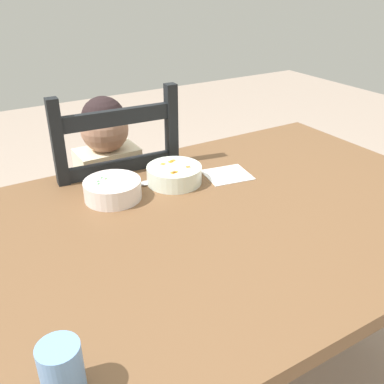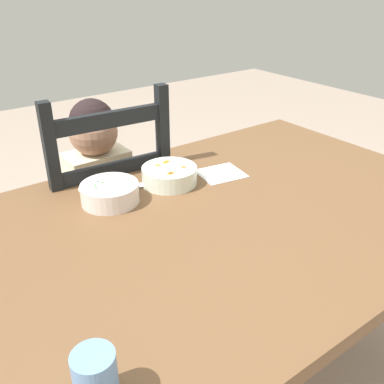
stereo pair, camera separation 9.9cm
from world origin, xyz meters
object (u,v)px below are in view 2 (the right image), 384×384
at_px(dining_chair, 105,225).
at_px(drinking_cup, 96,379).
at_px(child_figure, 102,188).
at_px(bowl_of_peas, 110,192).
at_px(bowl_of_carrots, 169,175).
at_px(spoon, 148,184).
at_px(dining_table, 225,237).

xyz_separation_m(dining_chair, drinking_cup, (-0.42, -0.88, 0.32)).
bearing_deg(child_figure, bowl_of_peas, -109.58).
xyz_separation_m(bowl_of_peas, bowl_of_carrots, (0.21, -0.00, -0.00)).
relative_size(dining_chair, bowl_of_carrots, 5.79).
bearing_deg(dining_chair, child_figure, -32.69).
xyz_separation_m(dining_chair, spoon, (0.04, -0.26, 0.27)).
bearing_deg(dining_table, bowl_of_peas, 134.61).
bearing_deg(spoon, bowl_of_carrots, -26.63).
distance_m(dining_table, bowl_of_peas, 0.36).
height_order(child_figure, bowl_of_peas, child_figure).
distance_m(child_figure, spoon, 0.29).
bearing_deg(bowl_of_carrots, dining_table, -82.71).
height_order(dining_chair, child_figure, dining_chair).
xyz_separation_m(bowl_of_carrots, spoon, (-0.06, 0.03, -0.03)).
relative_size(bowl_of_carrots, drinking_cup, 1.77).
height_order(bowl_of_peas, drinking_cup, drinking_cup).
relative_size(dining_chair, spoon, 7.34).
bearing_deg(dining_chair, dining_table, -75.53).
height_order(spoon, drinking_cup, drinking_cup).
bearing_deg(spoon, bowl_of_peas, -167.71).
bearing_deg(bowl_of_carrots, drinking_cup, -132.02).
bearing_deg(drinking_cup, bowl_of_carrots, 47.98).
distance_m(bowl_of_carrots, drinking_cup, 0.78).
relative_size(bowl_of_peas, drinking_cup, 1.71).
bearing_deg(bowl_of_peas, bowl_of_carrots, -0.01).
distance_m(child_figure, drinking_cup, 0.98).
relative_size(dining_table, spoon, 10.67).
bearing_deg(bowl_of_peas, child_figure, 70.42).
bearing_deg(spoon, child_figure, 98.91).
xyz_separation_m(dining_chair, bowl_of_peas, (-0.10, -0.29, 0.30)).
distance_m(dining_table, bowl_of_carrots, 0.27).
distance_m(spoon, drinking_cup, 0.77).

